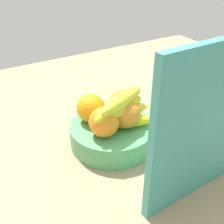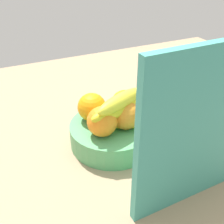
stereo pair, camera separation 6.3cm
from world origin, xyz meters
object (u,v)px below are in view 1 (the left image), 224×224
(banana_bunch, at_px, (120,111))
(cutting_board, at_px, (204,127))
(orange_front_right, at_px, (104,122))
(orange_center, at_px, (126,114))
(thermos_tumbler, at_px, (187,104))
(orange_front_left, at_px, (91,108))
(orange_back_left, at_px, (123,103))
(fruit_bowl, at_px, (112,134))

(banana_bunch, xyz_separation_m, cutting_board, (-0.06, 0.22, 0.06))
(orange_front_right, xyz_separation_m, orange_center, (-0.07, -0.00, 0.00))
(banana_bunch, bearing_deg, orange_front_right, 6.67)
(orange_front_right, distance_m, thermos_tumbler, 0.28)
(orange_front_left, bearing_deg, orange_back_left, 167.37)
(orange_front_left, distance_m, orange_center, 0.10)
(banana_bunch, height_order, cutting_board, cutting_board)
(banana_bunch, bearing_deg, cutting_board, 103.83)
(orange_center, xyz_separation_m, banana_bunch, (0.02, -0.00, 0.01))
(fruit_bowl, distance_m, orange_center, 0.08)
(orange_center, xyz_separation_m, cutting_board, (-0.04, 0.22, 0.08))
(fruit_bowl, xyz_separation_m, orange_center, (-0.03, 0.03, 0.07))
(fruit_bowl, bearing_deg, orange_front_left, -50.10)
(orange_center, bearing_deg, fruit_bowl, -47.00)
(orange_front_left, bearing_deg, orange_front_right, 88.04)
(orange_center, height_order, cutting_board, cutting_board)
(fruit_bowl, bearing_deg, orange_center, 133.00)
(orange_front_right, distance_m, orange_center, 0.07)
(banana_bunch, height_order, thermos_tumbler, banana_bunch)
(orange_back_left, bearing_deg, banana_bunch, 51.98)
(orange_back_left, bearing_deg, orange_front_right, 31.59)
(orange_center, relative_size, banana_bunch, 0.43)
(fruit_bowl, height_order, thermos_tumbler, thermos_tumbler)
(thermos_tumbler, bearing_deg, orange_center, -6.37)
(fruit_bowl, distance_m, cutting_board, 0.30)
(orange_center, bearing_deg, cutting_board, 100.32)
(orange_front_right, bearing_deg, orange_back_left, -148.41)
(fruit_bowl, distance_m, thermos_tumbler, 0.24)
(cutting_board, bearing_deg, fruit_bowl, -76.39)
(fruit_bowl, distance_m, orange_back_left, 0.09)
(fruit_bowl, xyz_separation_m, banana_bunch, (-0.01, 0.02, 0.09))
(orange_front_left, relative_size, banana_bunch, 0.43)
(fruit_bowl, relative_size, orange_back_left, 2.97)
(orange_front_left, xyz_separation_m, orange_front_right, (0.00, 0.08, 0.00))
(orange_back_left, relative_size, thermos_tumbler, 0.47)
(orange_back_left, bearing_deg, orange_center, 65.45)
(orange_center, bearing_deg, orange_back_left, -114.55)
(orange_back_left, distance_m, thermos_tumbler, 0.20)
(orange_front_right, height_order, thermos_tumbler, thermos_tumbler)
(cutting_board, bearing_deg, thermos_tumbler, -131.13)
(banana_bunch, relative_size, thermos_tumbler, 1.09)
(cutting_board, bearing_deg, orange_front_left, -71.62)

